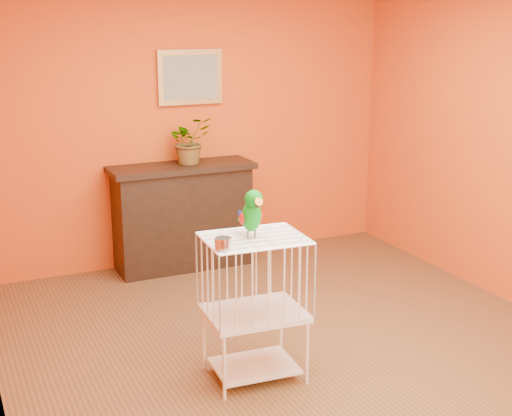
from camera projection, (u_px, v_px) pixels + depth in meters
name	position (u px, v px, depth m)	size (l,w,h in m)	color
ground	(302.00, 351.00, 5.04)	(4.50, 4.50, 0.00)	brown
room_shell	(306.00, 128.00, 4.63)	(4.50, 4.50, 4.50)	#D24313
console_cabinet	(183.00, 216.00, 6.61)	(1.32, 0.48, 0.98)	black
potted_plant	(189.00, 146.00, 6.48)	(0.39, 0.43, 0.34)	#26722D
framed_picture	(190.00, 77.00, 6.53)	(0.62, 0.04, 0.50)	#B98D42
birdcage	(254.00, 306.00, 4.55)	(0.65, 0.52, 0.96)	white
feed_cup	(223.00, 243.00, 4.19)	(0.10, 0.10, 0.07)	silver
parrot	(252.00, 213.00, 4.39)	(0.15, 0.28, 0.31)	#59544C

